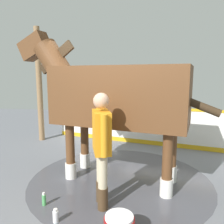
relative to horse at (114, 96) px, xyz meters
The scene contains 8 objects.
ground_plane 1.54m from the horse, 13.81° to the left, with size 16.00×16.00×0.02m, color slate.
wet_patch 1.52m from the horse, 75.69° to the left, with size 3.24×3.24×0.00m, color #4C4C54.
barrier_wall 2.52m from the horse, 162.61° to the left, with size 1.45×5.38×1.04m.
roof_post_near 3.28m from the horse, 132.98° to the right, with size 0.16×0.16×3.18m, color olive.
horse is the anchor object (origin of this frame).
handler 1.05m from the horse, ahead, with size 0.64×0.35×1.64m.
bottle_shampoo 2.05m from the horse, 23.54° to the right, with size 0.07×0.07×0.18m.
bottle_spray 1.96m from the horse, 42.02° to the right, with size 0.06×0.06×0.20m.
Camera 1 is at (3.73, 0.44, 1.88)m, focal length 36.45 mm.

